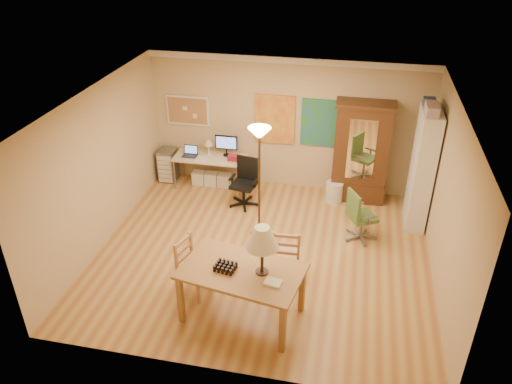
% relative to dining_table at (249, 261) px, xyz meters
% --- Properties ---
extents(floor, '(5.50, 5.50, 0.00)m').
position_rel_dining_table_xyz_m(floor, '(-0.10, 1.49, -0.98)').
color(floor, '#A76C3B').
rests_on(floor, ground).
extents(crown_molding, '(5.50, 0.08, 0.12)m').
position_rel_dining_table_xyz_m(crown_molding, '(-0.10, 3.95, 1.66)').
color(crown_molding, white).
rests_on(crown_molding, floor).
extents(corkboard, '(0.90, 0.04, 0.62)m').
position_rel_dining_table_xyz_m(corkboard, '(-2.15, 3.96, 0.52)').
color(corkboard, '#A5794D').
rests_on(corkboard, floor).
extents(art_panel_left, '(0.80, 0.04, 1.00)m').
position_rel_dining_table_xyz_m(art_panel_left, '(-0.35, 3.96, 0.47)').
color(art_panel_left, yellow).
rests_on(art_panel_left, floor).
extents(art_panel_right, '(0.75, 0.04, 0.95)m').
position_rel_dining_table_xyz_m(art_panel_right, '(0.55, 3.96, 0.47)').
color(art_panel_right, teal).
rests_on(art_panel_right, floor).
extents(dining_table, '(1.79, 1.26, 1.55)m').
position_rel_dining_table_xyz_m(dining_table, '(0.00, 0.00, 0.00)').
color(dining_table, brown).
rests_on(dining_table, floor).
extents(ladder_chair_back, '(0.46, 0.44, 0.95)m').
position_rel_dining_table_xyz_m(ladder_chair_back, '(0.38, 0.94, -0.53)').
color(ladder_chair_back, tan).
rests_on(ladder_chair_back, floor).
extents(ladder_chair_left, '(0.52, 0.54, 0.93)m').
position_rel_dining_table_xyz_m(ladder_chair_left, '(-0.93, 0.35, -0.54)').
color(ladder_chair_left, tan).
rests_on(ladder_chair_left, floor).
extents(torchiere_lamp, '(0.38, 0.38, 2.07)m').
position_rel_dining_table_xyz_m(torchiere_lamp, '(-0.27, 2.01, 0.68)').
color(torchiere_lamp, '#472E1C').
rests_on(torchiere_lamp, floor).
extents(computer_desk, '(1.47, 0.64, 1.11)m').
position_rel_dining_table_xyz_m(computer_desk, '(-1.59, 3.64, -0.57)').
color(computer_desk, beige).
rests_on(computer_desk, floor).
extents(office_chair_black, '(0.59, 0.59, 0.96)m').
position_rel_dining_table_xyz_m(office_chair_black, '(-0.77, 3.02, -0.72)').
color(office_chair_black, black).
rests_on(office_chair_black, floor).
extents(office_chair_green, '(0.59, 0.59, 0.95)m').
position_rel_dining_table_xyz_m(office_chair_green, '(1.47, 2.29, -0.73)').
color(office_chair_green, slate).
rests_on(office_chair_green, floor).
extents(drawer_cart, '(0.34, 0.41, 0.69)m').
position_rel_dining_table_xyz_m(drawer_cart, '(-2.59, 3.69, -0.64)').
color(drawer_cart, slate).
rests_on(drawer_cart, floor).
extents(armoire, '(1.09, 0.52, 2.01)m').
position_rel_dining_table_xyz_m(armoire, '(1.38, 3.73, -0.11)').
color(armoire, '#3D2610').
rests_on(armoire, floor).
extents(bookshelf, '(0.33, 0.87, 2.18)m').
position_rel_dining_table_xyz_m(bookshelf, '(2.45, 3.05, 0.11)').
color(bookshelf, white).
rests_on(bookshelf, floor).
extents(wastebin, '(0.34, 0.34, 0.42)m').
position_rel_dining_table_xyz_m(wastebin, '(0.95, 3.49, -0.77)').
color(wastebin, silver).
rests_on(wastebin, floor).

